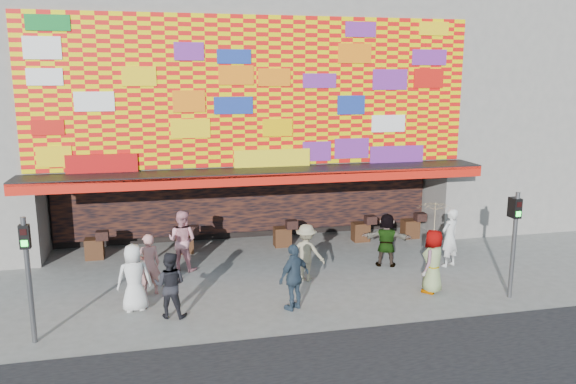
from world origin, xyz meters
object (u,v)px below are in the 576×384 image
ped_c (170,285)px  ped_g (433,261)px  ped_h (450,237)px  parasol (435,218)px  ped_e (294,277)px  ped_a (134,278)px  signal_right (515,233)px  ped_d (306,253)px  ped_f (386,240)px  ped_i (182,240)px  ped_b (149,264)px  signal_left (28,266)px

ped_c → ped_g: 7.33m
ped_h → parasol: size_ratio=1.01×
ped_e → ped_a: bearing=-44.2°
ped_a → ped_e: 4.19m
signal_right → ped_e: (-6.08, 0.53, -0.97)m
ped_d → signal_right: bearing=-176.6°
ped_f → parasol: (0.41, -2.42, 1.30)m
ped_f → ped_h: (1.98, -0.47, 0.08)m
ped_f → ped_i: (-6.47, 1.07, 0.09)m
ped_d → ped_f: size_ratio=1.00×
ped_c → parasol: parasol is taller
ped_h → parasol: (-1.57, -1.95, 1.21)m
ped_e → ped_f: (3.72, 2.73, -0.02)m
ped_a → ped_c: 1.10m
signal_right → ped_g: bearing=156.6°
ped_a → ped_f: ped_a is taller
ped_d → ped_e: 2.19m
ped_c → ped_d: bearing=-139.3°
ped_f → parasol: size_ratio=0.92×
ped_c → ped_d: 4.43m
ped_a → parasol: parasol is taller
ped_e → ped_f: ped_e is taller
ped_c → ped_b: bearing=-54.8°
signal_left → ped_c: (3.12, 0.76, -1.00)m
ped_i → ped_c: bearing=111.3°
ped_c → ped_i: ped_i is taller
ped_a → parasol: 8.35m
ped_c → ped_e: bearing=-167.4°
ped_h → ped_g: bearing=27.2°
ped_c → ped_h: bearing=-150.3°
ped_e → parasol: (4.13, 0.31, 1.28)m
ped_h → signal_left: bearing=-10.8°
ped_f → ped_i: bearing=13.3°
ped_e → ped_d: bearing=-145.3°
signal_right → ped_g: 2.32m
signal_right → ped_f: (-2.36, 3.26, -0.99)m
ped_c → ped_g: ped_g is taller
ped_d → ped_e: bearing=96.6°
ped_e → parasol: 4.33m
ped_a → ped_i: 3.25m
ped_a → ped_c: bearing=135.9°
ped_a → ped_d: bearing=-176.7°
ped_h → ped_i: 8.59m
ped_f → parasol: 2.78m
signal_left → ped_a: bearing=31.8°
signal_left → signal_right: same height
signal_left → ped_d: bearing=19.6°
signal_right → ped_f: bearing=125.9°
ped_a → ped_g: size_ratio=0.99×
signal_right → ped_d: (-5.23, 2.55, -0.99)m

